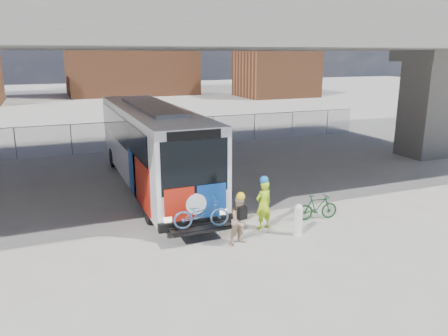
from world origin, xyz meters
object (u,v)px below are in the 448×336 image
bus (152,140)px  cyclist_hivis (264,203)px  bike_parked (317,207)px  bollard (298,219)px  cyclist_tan (241,220)px

bus → cyclist_hivis: bearing=-69.9°
bus → bike_parked: size_ratio=8.45×
bollard → bike_parked: bearing=34.5°
bus → bike_parked: bus is taller
bus → bollard: 8.06m
bus → cyclist_tan: bearing=-81.5°
cyclist_tan → bollard: bearing=-14.4°
cyclist_tan → bike_parked: 3.56m
cyclist_hivis → bollard: bearing=119.1°
cyclist_tan → cyclist_hivis: bearing=22.3°
cyclist_hivis → cyclist_tan: size_ratio=1.10×
cyclist_tan → bike_parked: bearing=1.9°
bollard → cyclist_tan: (-2.05, 0.07, 0.23)m
bollard → cyclist_hivis: 1.27m
bollard → cyclist_hivis: size_ratio=0.57×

